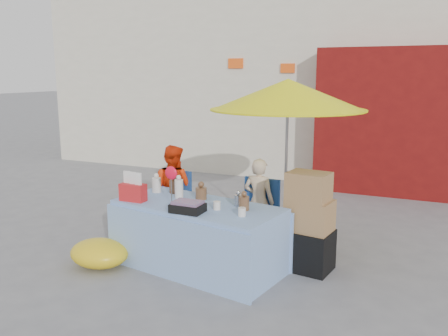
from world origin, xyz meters
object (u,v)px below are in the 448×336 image
at_px(chair_right, 255,228).
at_px(vendor_beige, 259,202).
at_px(chair_left, 169,216).
at_px(box_stack, 309,225).
at_px(vendor_orange, 173,189).
at_px(umbrella, 288,95).
at_px(market_table, 197,235).

relative_size(chair_right, vendor_beige, 0.76).
distance_m(chair_left, box_stack, 2.09).
xyz_separation_m(chair_left, vendor_orange, (-0.00, 0.13, 0.35)).
distance_m(vendor_beige, umbrella, 1.38).
bearing_deg(market_table, vendor_orange, 142.02).
relative_size(market_table, vendor_beige, 1.84).
relative_size(chair_right, box_stack, 0.77).
height_order(chair_right, vendor_beige, vendor_beige).
distance_m(chair_right, box_stack, 0.92).
distance_m(umbrella, box_stack, 1.62).
bearing_deg(vendor_beige, umbrella, -148.86).
height_order(vendor_orange, box_stack, vendor_orange).
bearing_deg(umbrella, box_stack, -55.39).
xyz_separation_m(vendor_beige, umbrella, (0.30, 0.15, 1.33)).
bearing_deg(market_table, chair_left, 146.13).
relative_size(chair_left, chair_right, 1.00).
bearing_deg(chair_left, box_stack, -6.95).
bearing_deg(box_stack, umbrella, 124.61).
bearing_deg(chair_left, market_table, -39.74).
bearing_deg(box_stack, vendor_beige, 144.96).
bearing_deg(chair_right, vendor_orange, 178.45).
bearing_deg(vendor_beige, vendor_orange, 4.58).
xyz_separation_m(chair_right, vendor_orange, (-1.25, 0.13, 0.35)).
relative_size(chair_right, umbrella, 0.41).
relative_size(chair_left, vendor_beige, 0.76).
bearing_deg(vendor_beige, chair_right, 95.12).
bearing_deg(box_stack, vendor_orange, 164.90).
height_order(market_table, vendor_orange, vendor_orange).
bearing_deg(box_stack, chair_right, 152.06).
bearing_deg(vendor_orange, box_stack, 169.47).
distance_m(market_table, vendor_beige, 1.07).
height_order(chair_left, vendor_beige, vendor_beige).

